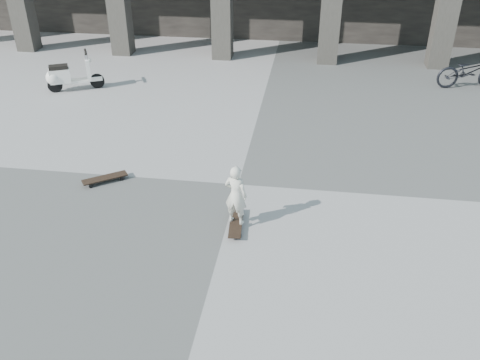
# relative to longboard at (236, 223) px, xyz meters

# --- Properties ---
(ground) EXTENTS (90.00, 90.00, 0.00)m
(ground) POSITION_rel_longboard_xyz_m (-0.17, 1.43, -0.07)
(ground) COLOR #4F4F4D
(ground) RESTS_ON ground
(longboard) EXTENTS (0.29, 0.95, 0.09)m
(longboard) POSITION_rel_longboard_xyz_m (0.00, 0.00, 0.00)
(longboard) COLOR black
(longboard) RESTS_ON ground
(skateboard_spare) EXTENTS (0.86, 0.71, 0.11)m
(skateboard_spare) POSITION_rel_longboard_xyz_m (-2.84, 1.15, 0.01)
(skateboard_spare) COLOR black
(skateboard_spare) RESTS_ON ground
(child) EXTENTS (0.46, 0.36, 1.10)m
(child) POSITION_rel_longboard_xyz_m (0.00, -0.00, 0.57)
(child) COLOR beige
(child) RESTS_ON longboard
(scooter) EXTENTS (1.49, 0.89, 1.12)m
(scooter) POSITION_rel_longboard_xyz_m (-5.87, 6.03, 0.37)
(scooter) COLOR black
(scooter) RESTS_ON ground
(bicycle) EXTENTS (1.97, 1.01, 0.99)m
(bicycle) POSITION_rel_longboard_xyz_m (5.70, 7.98, 0.42)
(bicycle) COLOR black
(bicycle) RESTS_ON ground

